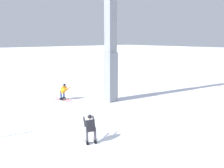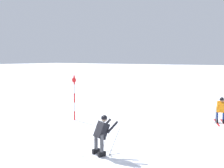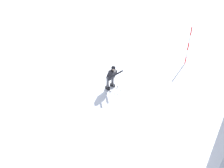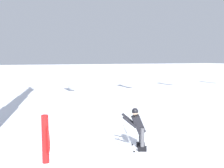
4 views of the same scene
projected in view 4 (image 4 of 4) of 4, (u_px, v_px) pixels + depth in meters
ground_plane at (162, 162)px, 7.36m from camera, size 260.00×260.00×0.00m
skier_carving_main at (138, 126)px, 8.28m from camera, size 1.62×1.10×1.51m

